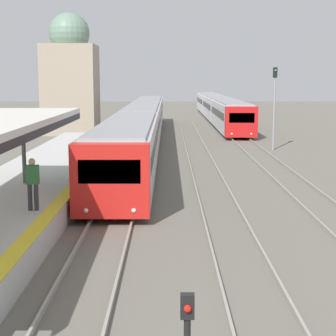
% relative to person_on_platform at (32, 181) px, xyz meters
% --- Properties ---
extents(person_on_platform, '(0.40, 0.22, 1.66)m').
position_rel_person_on_platform_xyz_m(person_on_platform, '(0.00, 0.00, 0.00)').
color(person_on_platform, '#2D2D33').
rests_on(person_on_platform, station_platform).
extents(train_near, '(2.71, 49.05, 2.93)m').
position_rel_person_on_platform_xyz_m(train_near, '(2.29, 25.73, -0.17)').
color(train_near, red).
rests_on(train_near, ground_plane).
extents(train_far, '(2.63, 44.81, 2.87)m').
position_rel_person_on_platform_xyz_m(train_far, '(10.18, 50.12, -0.20)').
color(train_far, red).
rests_on(train_far, ground_plane).
extents(signal_mast_far, '(0.28, 0.29, 5.74)m').
position_rel_person_on_platform_xyz_m(signal_mast_far, '(11.65, 21.93, 1.76)').
color(signal_mast_far, gray).
rests_on(signal_mast_far, ground_plane).
extents(distant_domed_building, '(4.71, 4.71, 10.76)m').
position_rel_person_on_platform_xyz_m(distant_domed_building, '(-4.53, 33.79, 3.23)').
color(distant_domed_building, gray).
rests_on(distant_domed_building, ground_plane).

